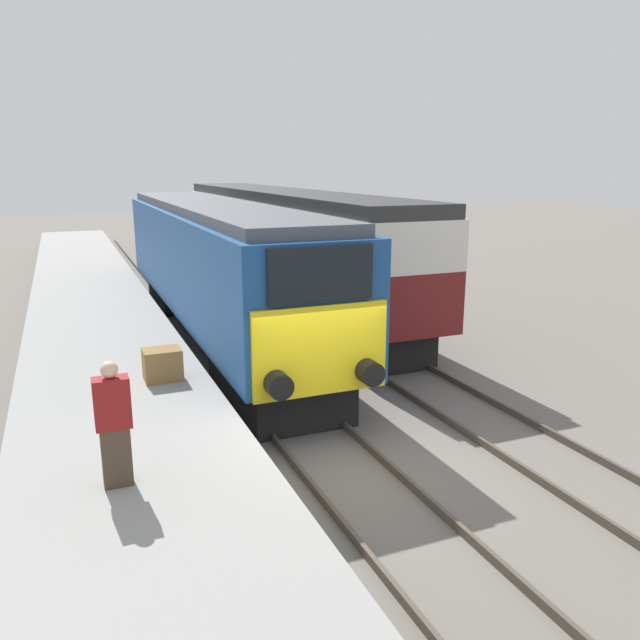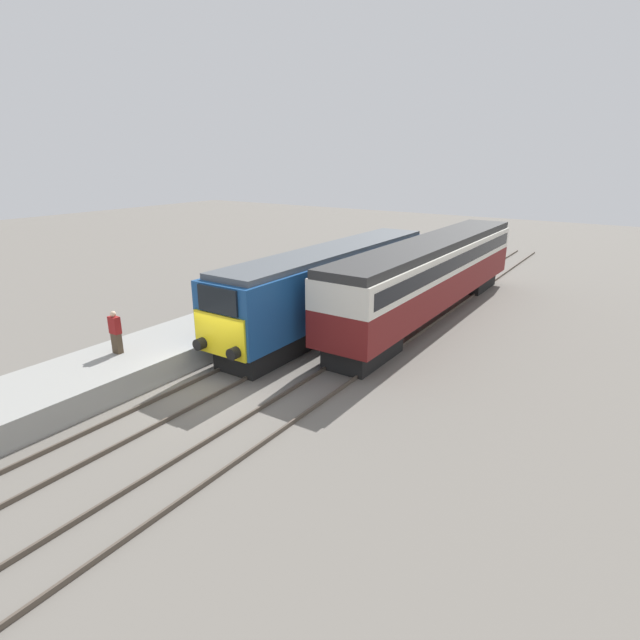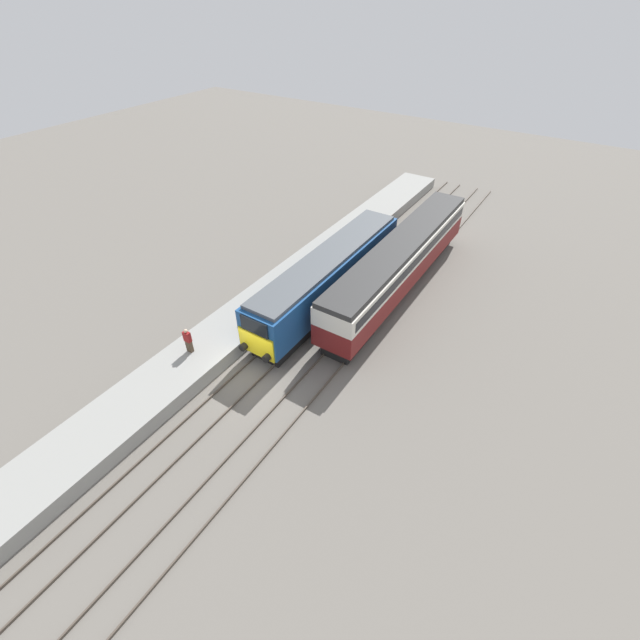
{
  "view_description": "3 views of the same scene",
  "coord_description": "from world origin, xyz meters",
  "px_view_note": "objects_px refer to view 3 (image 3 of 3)",
  "views": [
    {
      "loc": [
        -3.96,
        -8.63,
        4.9
      ],
      "look_at": [
        0.0,
        0.94,
        2.33
      ],
      "focal_mm": 35.0,
      "sensor_mm": 36.0,
      "label": 1
    },
    {
      "loc": [
        12.56,
        -11.27,
        8.0
      ],
      "look_at": [
        1.7,
        4.94,
        1.6
      ],
      "focal_mm": 28.0,
      "sensor_mm": 36.0,
      "label": 2
    },
    {
      "loc": [
        12.83,
        -12.27,
        18.16
      ],
      "look_at": [
        1.7,
        4.94,
        1.6
      ],
      "focal_mm": 24.0,
      "sensor_mm": 36.0,
      "label": 3
    }
  ],
  "objects_px": {
    "luggage_crate": "(248,319)",
    "passenger_carriage": "(400,260)",
    "locomotive": "(329,276)",
    "person_on_platform": "(188,341)"
  },
  "relations": [
    {
      "from": "luggage_crate",
      "to": "passenger_carriage",
      "type": "bearing_deg",
      "value": 59.39
    },
    {
      "from": "locomotive",
      "to": "person_on_platform",
      "type": "distance_m",
      "value": 10.23
    },
    {
      "from": "passenger_carriage",
      "to": "luggage_crate",
      "type": "xyz_separation_m",
      "value": [
        -5.81,
        -9.82,
        -1.22
      ]
    },
    {
      "from": "person_on_platform",
      "to": "luggage_crate",
      "type": "height_order",
      "value": "person_on_platform"
    },
    {
      "from": "locomotive",
      "to": "luggage_crate",
      "type": "relative_size",
      "value": 22.71
    },
    {
      "from": "person_on_platform",
      "to": "luggage_crate",
      "type": "relative_size",
      "value": 2.36
    },
    {
      "from": "locomotive",
      "to": "passenger_carriage",
      "type": "bearing_deg",
      "value": 50.57
    },
    {
      "from": "locomotive",
      "to": "person_on_platform",
      "type": "xyz_separation_m",
      "value": [
        -3.57,
        -9.57,
        -0.45
      ]
    },
    {
      "from": "locomotive",
      "to": "luggage_crate",
      "type": "height_order",
      "value": "locomotive"
    },
    {
      "from": "locomotive",
      "to": "person_on_platform",
      "type": "bearing_deg",
      "value": -110.46
    }
  ]
}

